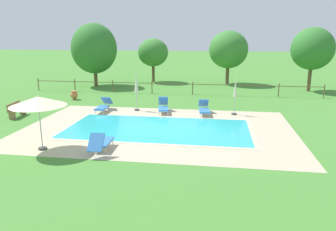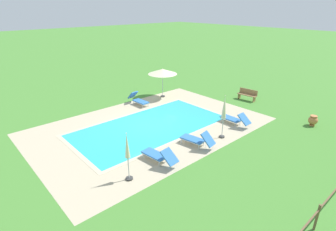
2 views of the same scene
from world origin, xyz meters
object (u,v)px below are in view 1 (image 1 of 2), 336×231
sun_lounger_north_near_steps (204,108)px  patio_umbrella_closed_row_west (136,85)px  tree_centre (313,49)px  tree_far_west (153,53)px  sun_lounger_north_mid (101,142)px  sun_lounger_north_end (104,106)px  patio_umbrella_closed_row_mid_west (235,92)px  terracotta_urn_near_fence (74,95)px  tree_east_mid (228,50)px  wooden_bench_lawn_side (16,109)px  tree_west_mid (94,49)px  sun_lounger_north_far (163,106)px  patio_umbrella_open_foreground (38,101)px

sun_lounger_north_near_steps → patio_umbrella_closed_row_west: patio_umbrella_closed_row_west is taller
tree_centre → tree_far_west: bearing=166.2°
sun_lounger_north_mid → sun_lounger_north_end: 7.39m
patio_umbrella_closed_row_mid_west → tree_centre: 11.92m
terracotta_urn_near_fence → tree_east_mid: 15.46m
sun_lounger_north_end → wooden_bench_lawn_side: (-4.70, -2.10, 0.09)m
sun_lounger_north_near_steps → tree_west_mid: 14.83m
tree_far_west → tree_centre: 14.81m
sun_lounger_north_near_steps → terracotta_urn_near_fence: sun_lounger_north_near_steps is taller
tree_far_west → sun_lounger_north_mid: bearing=-85.0°
patio_umbrella_closed_row_west → tree_far_west: size_ratio=0.58×
wooden_bench_lawn_side → tree_far_west: bearing=71.2°
sun_lounger_north_far → patio_umbrella_closed_row_west: 2.23m
sun_lounger_north_mid → sun_lounger_north_end: bearing=108.7°
patio_umbrella_closed_row_mid_west → wooden_bench_lawn_side: size_ratio=1.47×
sun_lounger_north_mid → sun_lounger_north_end: (-2.38, 7.00, -0.01)m
patio_umbrella_open_foreground → terracotta_urn_near_fence: bearing=107.3°
sun_lounger_north_far → tree_far_west: bearing=103.7°
sun_lounger_north_mid → patio_umbrella_closed_row_mid_west: bearing=51.6°
wooden_bench_lawn_side → tree_centre: tree_centre is taller
patio_umbrella_open_foreground → patio_umbrella_closed_row_west: size_ratio=0.93×
patio_umbrella_closed_row_mid_west → terracotta_urn_near_fence: 12.14m
patio_umbrella_closed_row_west → tree_centre: bearing=35.9°
sun_lounger_north_near_steps → tree_centre: tree_centre is taller
sun_lounger_north_far → patio_umbrella_closed_row_west: bearing=170.6°
tree_east_mid → tree_west_mid: bearing=-165.7°
sun_lounger_north_mid → tree_centre: (12.59, 16.96, 3.21)m
terracotta_urn_near_fence → patio_umbrella_closed_row_mid_west: bearing=-14.3°
sun_lounger_north_end → terracotta_urn_near_fence: sun_lounger_north_end is taller
tree_west_mid → tree_centre: 19.25m
patio_umbrella_open_foreground → sun_lounger_north_far: bearing=61.7°
sun_lounger_north_far → tree_west_mid: tree_west_mid is taller
wooden_bench_lawn_side → tree_west_mid: tree_west_mid is taller
sun_lounger_north_mid → tree_west_mid: 18.52m
sun_lounger_north_near_steps → patio_umbrella_closed_row_west: bearing=174.5°
sun_lounger_north_near_steps → sun_lounger_north_far: bearing=177.2°
terracotta_urn_near_fence → tree_far_west: (4.10, 10.12, 2.62)m
terracotta_urn_near_fence → sun_lounger_north_end: bearing=-43.9°
sun_lounger_north_end → patio_umbrella_closed_row_mid_west: (8.22, 0.38, 1.03)m
sun_lounger_north_mid → patio_umbrella_closed_row_mid_west: size_ratio=0.86×
tree_far_west → patio_umbrella_closed_row_west: bearing=-83.7°
patio_umbrella_closed_row_mid_west → patio_umbrella_closed_row_west: bearing=178.0°
patio_umbrella_closed_row_west → tree_far_west: bearing=96.3°
sun_lounger_north_end → sun_lounger_north_far: bearing=4.5°
patio_umbrella_closed_row_west → tree_centre: tree_centre is taller
sun_lounger_north_near_steps → sun_lounger_north_far: size_ratio=1.02×
patio_umbrella_open_foreground → patio_umbrella_closed_row_west: patio_umbrella_closed_row_west is taller
sun_lounger_north_mid → sun_lounger_north_far: sun_lounger_north_far is taller
tree_far_west → wooden_bench_lawn_side: bearing=-108.8°
sun_lounger_north_end → tree_far_west: tree_far_west is taller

